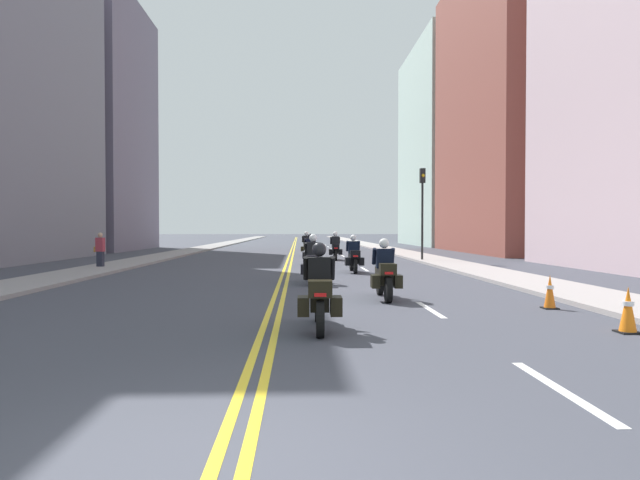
{
  "coord_description": "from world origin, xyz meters",
  "views": [
    {
      "loc": [
        0.53,
        -3.89,
        1.81
      ],
      "look_at": [
        1.69,
        25.47,
        1.2
      ],
      "focal_mm": 30.14,
      "sensor_mm": 36.0,
      "label": 1
    }
  ],
  "objects_px": {
    "motorcycle_1": "(384,275)",
    "motorcycle_2": "(313,263)",
    "motorcycle_5": "(335,249)",
    "traffic_light_near": "(422,198)",
    "pedestrian_1": "(100,250)",
    "motorcycle_4": "(310,252)",
    "motorcycle_0": "(319,295)",
    "motorcycle_3": "(354,257)",
    "traffic_cone_0": "(550,292)",
    "motorcycle_6": "(306,246)",
    "traffic_cone_1": "(628,310)"
  },
  "relations": [
    {
      "from": "traffic_cone_0",
      "to": "pedestrian_1",
      "type": "bearing_deg",
      "value": 139.34
    },
    {
      "from": "traffic_cone_1",
      "to": "traffic_light_near",
      "type": "relative_size",
      "value": 0.16
    },
    {
      "from": "motorcycle_5",
      "to": "traffic_light_near",
      "type": "distance_m",
      "value": 5.74
    },
    {
      "from": "motorcycle_4",
      "to": "motorcycle_6",
      "type": "distance_m",
      "value": 8.72
    },
    {
      "from": "motorcycle_5",
      "to": "pedestrian_1",
      "type": "xyz_separation_m",
      "value": [
        -11.05,
        -6.51,
        0.19
      ]
    },
    {
      "from": "motorcycle_0",
      "to": "pedestrian_1",
      "type": "bearing_deg",
      "value": 122.85
    },
    {
      "from": "motorcycle_0",
      "to": "motorcycle_4",
      "type": "bearing_deg",
      "value": 90.32
    },
    {
      "from": "motorcycle_1",
      "to": "motorcycle_2",
      "type": "distance_m",
      "value": 4.43
    },
    {
      "from": "motorcycle_1",
      "to": "traffic_cone_1",
      "type": "xyz_separation_m",
      "value": [
        3.53,
        -4.58,
        -0.23
      ]
    },
    {
      "from": "motorcycle_1",
      "to": "motorcycle_6",
      "type": "distance_m",
      "value": 22.22
    },
    {
      "from": "motorcycle_3",
      "to": "traffic_cone_0",
      "type": "bearing_deg",
      "value": -71.74
    },
    {
      "from": "motorcycle_4",
      "to": "traffic_cone_0",
      "type": "relative_size",
      "value": 2.83
    },
    {
      "from": "motorcycle_4",
      "to": "pedestrian_1",
      "type": "height_order",
      "value": "pedestrian_1"
    },
    {
      "from": "traffic_cone_1",
      "to": "pedestrian_1",
      "type": "height_order",
      "value": "pedestrian_1"
    },
    {
      "from": "motorcycle_1",
      "to": "motorcycle_2",
      "type": "relative_size",
      "value": 0.99
    },
    {
      "from": "motorcycle_3",
      "to": "motorcycle_5",
      "type": "distance_m",
      "value": 8.85
    },
    {
      "from": "traffic_light_near",
      "to": "traffic_cone_0",
      "type": "bearing_deg",
      "value": -93.7
    },
    {
      "from": "motorcycle_3",
      "to": "motorcycle_6",
      "type": "xyz_separation_m",
      "value": [
        -1.77,
        13.67,
        0.02
      ]
    },
    {
      "from": "pedestrian_1",
      "to": "motorcycle_3",
      "type": "bearing_deg",
      "value": -179.52
    },
    {
      "from": "motorcycle_0",
      "to": "motorcycle_4",
      "type": "height_order",
      "value": "motorcycle_4"
    },
    {
      "from": "motorcycle_0",
      "to": "traffic_light_near",
      "type": "distance_m",
      "value": 21.1
    },
    {
      "from": "motorcycle_6",
      "to": "traffic_cone_0",
      "type": "height_order",
      "value": "motorcycle_6"
    },
    {
      "from": "motorcycle_4",
      "to": "traffic_cone_0",
      "type": "xyz_separation_m",
      "value": [
        5.12,
        -15.18,
        -0.26
      ]
    },
    {
      "from": "motorcycle_2",
      "to": "motorcycle_6",
      "type": "bearing_deg",
      "value": 93.28
    },
    {
      "from": "motorcycle_5",
      "to": "traffic_light_near",
      "type": "xyz_separation_m",
      "value": [
        4.71,
        -1.61,
        2.86
      ]
    },
    {
      "from": "motorcycle_1",
      "to": "traffic_cone_0",
      "type": "bearing_deg",
      "value": -25.43
    },
    {
      "from": "motorcycle_4",
      "to": "motorcycle_5",
      "type": "height_order",
      "value": "motorcycle_5"
    },
    {
      "from": "motorcycle_0",
      "to": "traffic_cone_1",
      "type": "distance_m",
      "value": 5.39
    },
    {
      "from": "motorcycle_1",
      "to": "motorcycle_3",
      "type": "height_order",
      "value": "motorcycle_3"
    },
    {
      "from": "motorcycle_2",
      "to": "traffic_cone_1",
      "type": "distance_m",
      "value": 10.13
    },
    {
      "from": "motorcycle_1",
      "to": "pedestrian_1",
      "type": "xyz_separation_m",
      "value": [
        -11.14,
        10.82,
        0.21
      ]
    },
    {
      "from": "motorcycle_1",
      "to": "traffic_cone_1",
      "type": "bearing_deg",
      "value": -51.25
    },
    {
      "from": "motorcycle_0",
      "to": "motorcycle_1",
      "type": "xyz_separation_m",
      "value": [
        1.83,
        4.15,
        -0.0
      ]
    },
    {
      "from": "motorcycle_4",
      "to": "pedestrian_1",
      "type": "distance_m",
      "value": 9.87
    },
    {
      "from": "motorcycle_3",
      "to": "motorcycle_4",
      "type": "height_order",
      "value": "motorcycle_4"
    },
    {
      "from": "motorcycle_4",
      "to": "motorcycle_5",
      "type": "relative_size",
      "value": 1.05
    },
    {
      "from": "traffic_light_near",
      "to": "motorcycle_4",
      "type": "bearing_deg",
      "value": -159.9
    },
    {
      "from": "motorcycle_0",
      "to": "motorcycle_1",
      "type": "distance_m",
      "value": 4.54
    },
    {
      "from": "motorcycle_3",
      "to": "traffic_light_near",
      "type": "relative_size",
      "value": 0.43
    },
    {
      "from": "motorcycle_1",
      "to": "motorcycle_3",
      "type": "relative_size",
      "value": 1.0
    },
    {
      "from": "motorcycle_3",
      "to": "pedestrian_1",
      "type": "xyz_separation_m",
      "value": [
        -11.21,
        2.34,
        0.21
      ]
    },
    {
      "from": "pedestrian_1",
      "to": "motorcycle_2",
      "type": "bearing_deg",
      "value": 156.62
    },
    {
      "from": "traffic_cone_1",
      "to": "motorcycle_2",
      "type": "bearing_deg",
      "value": 121.29
    },
    {
      "from": "motorcycle_2",
      "to": "traffic_light_near",
      "type": "relative_size",
      "value": 0.43
    },
    {
      "from": "motorcycle_2",
      "to": "motorcycle_6",
      "type": "xyz_separation_m",
      "value": [
        0.03,
        18.08,
        -0.01
      ]
    },
    {
      "from": "motorcycle_0",
      "to": "motorcycle_5",
      "type": "relative_size",
      "value": 1.02
    },
    {
      "from": "motorcycle_4",
      "to": "motorcycle_5",
      "type": "xyz_separation_m",
      "value": [
        1.54,
        3.9,
        0.01
      ]
    },
    {
      "from": "motorcycle_3",
      "to": "traffic_cone_0",
      "type": "height_order",
      "value": "motorcycle_3"
    },
    {
      "from": "motorcycle_4",
      "to": "traffic_light_near",
      "type": "xyz_separation_m",
      "value": [
        6.25,
        2.29,
        2.88
      ]
    },
    {
      "from": "motorcycle_0",
      "to": "motorcycle_4",
      "type": "relative_size",
      "value": 0.97
    }
  ]
}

